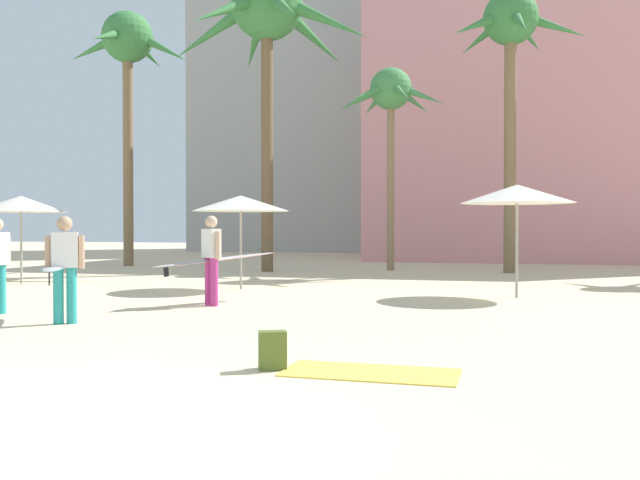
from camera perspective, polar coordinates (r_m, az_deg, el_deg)
ground at (r=5.85m, az=-24.25°, el=-14.30°), size 120.00×120.00×0.00m
hotel_pink at (r=35.89m, az=19.92°, el=10.70°), size 18.39×10.13×15.21m
hotel_tower_gray at (r=47.32m, az=-1.20°, el=12.71°), size 13.96×8.13×22.25m
palm_tree_far_left at (r=24.98m, az=-4.44°, el=18.04°), size 7.44×6.99×10.63m
palm_tree_center at (r=29.29m, az=-15.87°, el=14.89°), size 5.37×5.48×10.23m
palm_tree_right at (r=25.10m, az=5.95°, el=11.69°), size 3.97×3.51×7.32m
palm_tree_far_right at (r=24.81m, az=15.75°, el=15.97°), size 4.57×4.83×9.58m
cafe_umbrella_0 at (r=15.52m, az=16.24°, el=3.73°), size 2.47×2.47×2.49m
cafe_umbrella_1 at (r=20.26m, az=-23.85°, el=2.78°), size 2.40×2.40×2.42m
cafe_umbrella_2 at (r=17.04m, az=-6.68°, el=3.07°), size 2.43×2.43×2.35m
beach_towel at (r=7.31m, az=4.28°, el=-11.05°), size 1.86×0.89×0.01m
backpack at (r=7.46m, az=-4.02°, el=-9.29°), size 0.35×0.32×0.42m
person_near_left at (r=13.65m, az=-8.92°, el=-1.47°), size 1.89×2.69×1.78m
person_mid_center at (r=11.51m, az=-20.95°, el=-2.06°), size 1.69×2.36×1.73m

